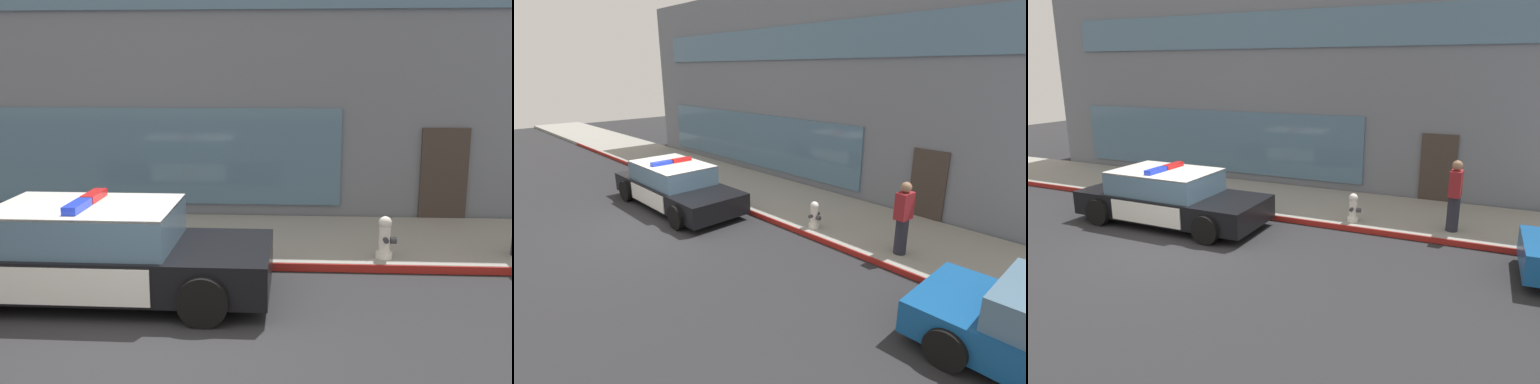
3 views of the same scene
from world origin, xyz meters
The scene contains 7 objects.
ground centered at (0.00, 0.00, 0.00)m, with size 48.00×48.00×0.00m, color #262628.
sidewalk centered at (0.00, 4.16, 0.07)m, with size 48.00×3.20×0.15m, color gray.
curb_red_paint centered at (0.00, 2.55, 0.08)m, with size 28.80×0.04×0.14m, color maroon.
storefront_building centered at (-0.60, 10.52, 3.52)m, with size 18.38×9.51×7.05m.
police_cruiser centered at (-1.18, 1.35, 0.68)m, with size 4.97×2.17×1.49m.
fire_hydrant centered at (3.24, 2.92, 0.50)m, with size 0.34×0.39×0.73m.
pedestrian_on_sidewalk centered at (5.60, 3.18, 1.01)m, with size 0.29×0.42×1.71m.
Camera 3 is at (6.23, -8.04, 3.91)m, focal length 32.64 mm.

